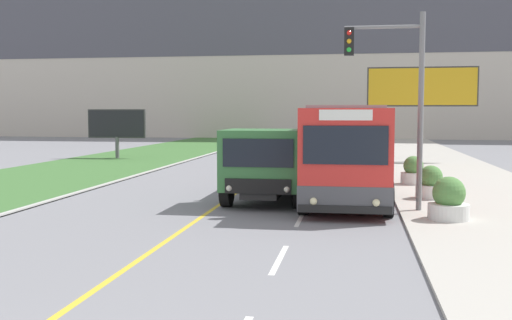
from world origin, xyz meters
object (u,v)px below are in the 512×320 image
(dump_truck, at_px, (268,165))
(billboard_large, at_px, (422,89))
(traffic_light_mast, at_px, (398,86))
(planter_round_near, at_px, (449,201))
(billboard_small, at_px, (117,125))
(planter_round_second, at_px, (431,184))
(city_bus, at_px, (348,150))
(car_distant, at_px, (353,147))
(planter_round_third, at_px, (413,172))

(dump_truck, bearing_deg, billboard_large, 68.28)
(traffic_light_mast, xyz_separation_m, planter_round_near, (1.28, -1.44, -3.10))
(billboard_small, relative_size, planter_round_near, 3.26)
(planter_round_second, bearing_deg, city_bus, 154.09)
(dump_truck, relative_size, billboard_small, 1.79)
(planter_round_second, bearing_deg, dump_truck, -168.02)
(city_bus, relative_size, car_distant, 2.77)
(car_distant, bearing_deg, planter_round_near, -83.24)
(billboard_small, bearing_deg, planter_round_near, -48.09)
(city_bus, xyz_separation_m, billboard_large, (3.99, 13.92, 2.62))
(billboard_large, distance_m, planter_round_third, 11.97)
(traffic_light_mast, relative_size, planter_round_third, 5.17)
(traffic_light_mast, xyz_separation_m, planter_round_second, (1.28, 2.50, -3.12))
(planter_round_near, bearing_deg, dump_truck, 151.77)
(traffic_light_mast, relative_size, billboard_small, 1.54)
(dump_truck, distance_m, planter_round_third, 7.18)
(dump_truck, relative_size, planter_round_second, 6.13)
(planter_round_second, xyz_separation_m, planter_round_third, (-0.19, 3.94, 0.01))
(planter_round_second, bearing_deg, planter_round_third, 92.81)
(billboard_large, height_order, planter_round_near, billboard_large)
(dump_truck, height_order, billboard_large, billboard_large)
(planter_round_third, bearing_deg, city_bus, -134.19)
(car_distant, distance_m, billboard_small, 14.92)
(dump_truck, distance_m, traffic_light_mast, 4.88)
(billboard_small, distance_m, planter_round_third, 20.48)
(car_distant, xyz_separation_m, planter_round_near, (2.58, -21.74, -0.11))
(billboard_large, bearing_deg, planter_round_near, -93.77)
(traffic_light_mast, bearing_deg, dump_truck, 160.82)
(planter_round_third, bearing_deg, billboard_small, 146.42)
(traffic_light_mast, bearing_deg, city_bus, 110.70)
(planter_round_second, bearing_deg, planter_round_near, -90.10)
(traffic_light_mast, bearing_deg, planter_round_third, 80.37)
(dump_truck, height_order, planter_round_second, dump_truck)
(traffic_light_mast, distance_m, billboard_small, 23.88)
(city_bus, distance_m, dump_truck, 3.54)
(billboard_large, xyz_separation_m, planter_round_second, (-1.26, -15.24, -3.64))
(planter_round_near, distance_m, planter_round_third, 7.87)
(city_bus, xyz_separation_m, billboard_small, (-14.48, 13.90, 0.53))
(planter_round_near, bearing_deg, planter_round_second, 89.90)
(city_bus, height_order, billboard_small, city_bus)
(dump_truck, relative_size, traffic_light_mast, 1.16)
(dump_truck, xyz_separation_m, planter_round_third, (5.07, 5.05, -0.63))
(dump_truck, relative_size, billboard_large, 1.08)
(city_bus, height_order, car_distant, city_bus)
(billboard_large, bearing_deg, dump_truck, -111.72)
(traffic_light_mast, relative_size, billboard_large, 0.93)
(city_bus, distance_m, traffic_light_mast, 4.59)
(planter_round_second, relative_size, planter_round_third, 0.98)
(billboard_small, relative_size, planter_round_third, 3.35)
(city_bus, height_order, traffic_light_mast, traffic_light_mast)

